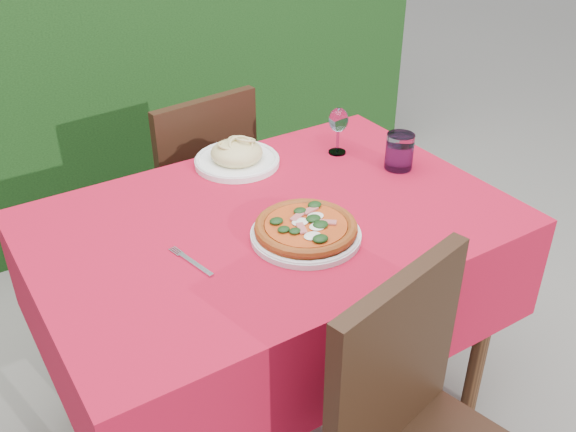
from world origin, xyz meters
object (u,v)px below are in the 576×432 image
chair_far (197,187)px  wine_glass (338,122)px  water_glass (399,153)px  fork (195,264)px  pasta_plate (237,156)px  pizza_plate (306,230)px

chair_far → wine_glass: 0.65m
water_glass → wine_glass: size_ratio=0.73×
chair_far → fork: 0.88m
water_glass → fork: 0.76m
pasta_plate → wine_glass: 0.33m
water_glass → wine_glass: (-0.09, 0.19, 0.06)m
pasta_plate → fork: (-0.34, -0.41, -0.02)m
wine_glass → pizza_plate: bearing=-135.6°
chair_far → fork: bearing=59.4°
chair_far → pasta_plate: size_ratio=3.32×
chair_far → water_glass: (0.39, -0.64, 0.30)m
water_glass → chair_far: bearing=121.3°
water_glass → wine_glass: 0.22m
pasta_plate → fork: pasta_plate is taller
pasta_plate → water_glass: bearing=-35.7°
pizza_plate → fork: (-0.29, 0.04, -0.02)m
pasta_plate → water_glass: water_glass is taller
pasta_plate → wine_glass: size_ratio=1.72×
pizza_plate → fork: 0.29m
chair_far → pasta_plate: chair_far is taller
chair_far → water_glass: 0.81m
pasta_plate → fork: bearing=-129.6°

